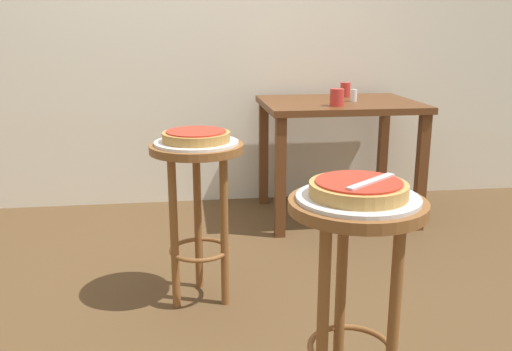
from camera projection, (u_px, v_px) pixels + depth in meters
ground_plane at (209, 307)px, 2.50m from camera, size 6.00×6.00×0.00m
stool_foreground at (355, 259)px, 1.67m from camera, size 0.41×0.41×0.73m
serving_plate_foreground at (358, 198)px, 1.62m from camera, size 0.36×0.36×0.01m
pizza_foreground at (358, 189)px, 1.61m from camera, size 0.29×0.29×0.05m
stool_middle at (198, 186)px, 2.44m from camera, size 0.41×0.41×0.73m
serving_plate_middle at (196, 143)px, 2.39m from camera, size 0.36×0.36×0.01m
pizza_middle at (196, 136)px, 2.38m from camera, size 0.29×0.29×0.05m
dining_table at (338, 120)px, 3.55m from camera, size 0.97×0.76×0.76m
cup_near_edge at (337, 97)px, 3.29m from camera, size 0.08×0.08×0.10m
cup_far_edge at (345, 90)px, 3.73m from camera, size 0.07×0.07×0.10m
condiment_shaker at (354, 95)px, 3.49m from camera, size 0.04×0.04×0.08m
pizza_server_knife at (371, 181)px, 1.59m from camera, size 0.19×0.16×0.01m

